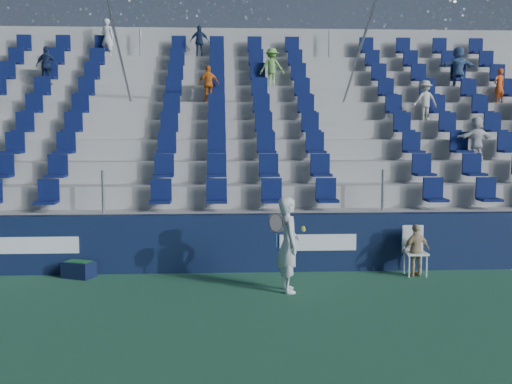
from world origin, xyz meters
TOP-DOWN VIEW (x-y plane):
  - ground at (0.00, 0.00)m, footprint 70.00×70.00m
  - sponsor_wall at (0.00, 3.15)m, footprint 24.00×0.32m
  - grandstand at (0.00, 8.24)m, footprint 24.00×8.17m
  - tennis_player at (0.71, 1.42)m, footprint 0.69×0.67m
  - line_judge_chair at (3.43, 2.65)m, footprint 0.44×0.45m
  - line_judge at (3.43, 2.50)m, footprint 0.67×0.45m
  - ball_bin at (-3.36, 2.75)m, footprint 0.70×0.60m

SIDE VIEW (x-z plane):
  - ground at x=0.00m, z-range 0.00..0.00m
  - ball_bin at x=-3.36m, z-range 0.01..0.35m
  - line_judge at x=3.43m, z-range 0.00..1.06m
  - line_judge_chair at x=3.43m, z-range 0.07..1.07m
  - sponsor_wall at x=0.00m, z-range 0.00..1.20m
  - tennis_player at x=0.71m, z-range 0.00..1.75m
  - grandstand at x=0.00m, z-range -1.18..5.45m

